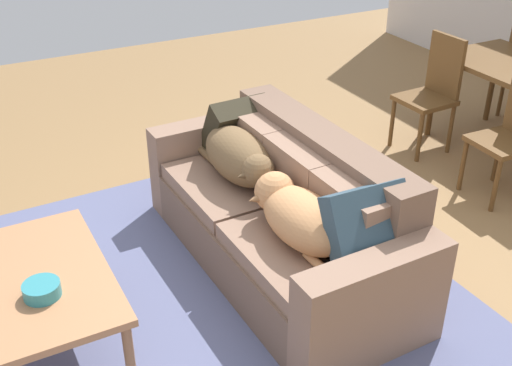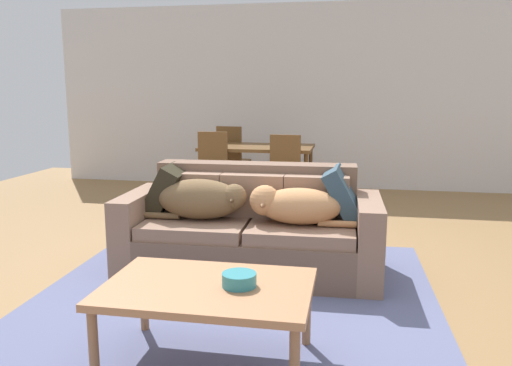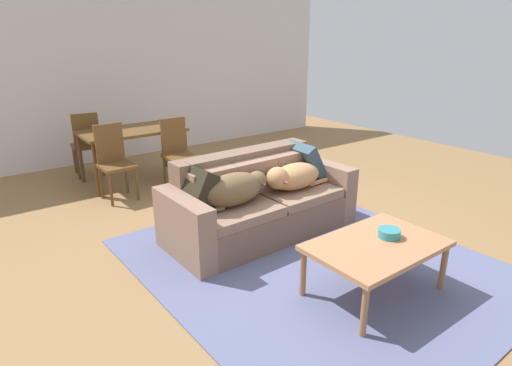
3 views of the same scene
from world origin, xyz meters
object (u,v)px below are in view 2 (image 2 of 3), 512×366
at_px(dog_on_right_cushion, 293,205).
at_px(dining_chair_near_right, 283,173).
at_px(dining_chair_far_left, 232,157).
at_px(dining_table, 258,151).
at_px(coffee_table, 208,293).
at_px(throw_pillow_by_left_arm, 166,191).
at_px(dining_chair_near_left, 211,169).
at_px(throw_pillow_by_right_arm, 344,195).
at_px(couch, 251,231).
at_px(bowl_on_coffee_table, 239,280).
at_px(dog_on_left_cushion, 203,199).

height_order(dog_on_right_cushion, dining_chair_near_right, dining_chair_near_right).
distance_m(dog_on_right_cushion, dining_chair_far_left, 3.41).
relative_size(dog_on_right_cushion, dining_table, 0.58).
height_order(coffee_table, dining_table, dining_table).
relative_size(coffee_table, dining_chair_near_right, 1.16).
bearing_deg(dining_chair_far_left, throw_pillow_by_left_arm, 99.61).
distance_m(coffee_table, dining_chair_near_left, 3.52).
distance_m(throw_pillow_by_left_arm, dining_table, 2.44).
bearing_deg(throw_pillow_by_right_arm, couch, -174.67).
bearing_deg(throw_pillow_by_right_arm, coffee_table, -113.30).
distance_m(dining_chair_near_right, dining_chair_far_left, 1.47).
bearing_deg(couch, throw_pillow_by_left_arm, 175.97).
height_order(throw_pillow_by_right_arm, bowl_on_coffee_table, throw_pillow_by_right_arm).
height_order(dog_on_left_cushion, dining_table, dog_on_left_cushion).
xyz_separation_m(couch, bowl_on_coffee_table, (0.23, -1.48, 0.16)).
height_order(throw_pillow_by_left_arm, dining_chair_far_left, dining_chair_far_left).
bearing_deg(throw_pillow_by_right_arm, dining_chair_far_left, 118.42).
height_order(bowl_on_coffee_table, dining_chair_far_left, dining_chair_far_left).
bearing_deg(dining_table, bowl_on_coffee_table, -80.94).
height_order(dog_on_right_cushion, dining_table, dining_table).
xyz_separation_m(dog_on_left_cushion, dining_chair_near_left, (-0.49, 2.02, -0.08)).
relative_size(bowl_on_coffee_table, dining_table, 0.13).
relative_size(dog_on_left_cushion, dining_chair_near_left, 0.87).
height_order(couch, dining_chair_far_left, dining_chair_far_left).
bearing_deg(dining_chair_far_left, dining_chair_near_left, 97.59).
bearing_deg(throw_pillow_by_right_arm, dining_chair_near_left, 130.93).
xyz_separation_m(throw_pillow_by_right_arm, dining_table, (-1.13, 2.38, 0.04)).
relative_size(throw_pillow_by_right_arm, bowl_on_coffee_table, 2.48).
relative_size(dog_on_left_cushion, coffee_table, 0.77).
bearing_deg(throw_pillow_by_left_arm, dining_chair_near_right, 68.06).
bearing_deg(dining_chair_far_left, coffee_table, 108.53).
xyz_separation_m(dining_chair_near_left, dining_chair_far_left, (-0.02, 1.14, 0.00)).
height_order(couch, dining_chair_near_right, dining_chair_near_right).
relative_size(throw_pillow_by_left_arm, dining_table, 0.30).
height_order(throw_pillow_by_right_arm, dining_chair_far_left, dining_chair_far_left).
bearing_deg(dining_table, dining_chair_near_left, -130.56).
xyz_separation_m(dog_on_left_cushion, dining_table, (-0.03, 2.56, 0.08)).
xyz_separation_m(coffee_table, dining_table, (-0.46, 3.94, 0.27)).
relative_size(dog_on_left_cushion, dining_chair_far_left, 0.87).
distance_m(dog_on_right_cushion, throw_pillow_by_left_arm, 1.10).
bearing_deg(dining_chair_near_right, dog_on_right_cushion, -77.82).
bearing_deg(coffee_table, dog_on_left_cushion, 107.34).
bearing_deg(dining_chair_near_right, throw_pillow_by_right_arm, -65.83).
bearing_deg(dining_chair_near_left, coffee_table, -76.71).
bearing_deg(dog_on_left_cushion, bowl_on_coffee_table, -67.69).
bearing_deg(dining_chair_far_left, dog_on_left_cushion, 106.00).
relative_size(throw_pillow_by_left_arm, bowl_on_coffee_table, 2.32).
bearing_deg(couch, coffee_table, -89.00).
xyz_separation_m(couch, dining_chair_near_right, (0.01, 1.88, 0.18)).
relative_size(couch, dog_on_left_cushion, 2.46).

